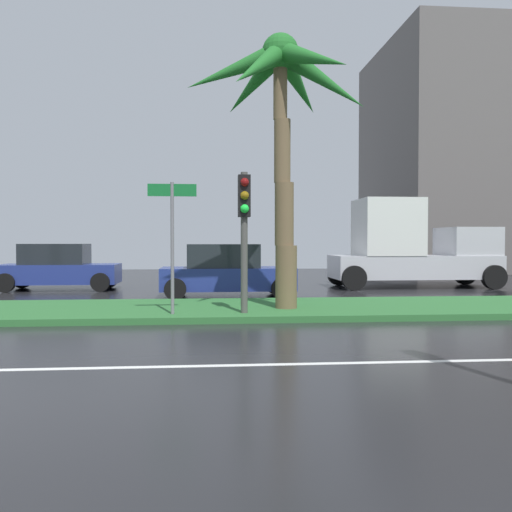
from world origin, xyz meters
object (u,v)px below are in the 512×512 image
box_truck_lead (411,248)px  car_in_traffic_second (58,268)px  traffic_signal_median_right (244,216)px  street_name_sign (172,229)px  palm_tree_centre_left (280,96)px  car_in_traffic_third (226,272)px

box_truck_lead → car_in_traffic_second: bearing=179.9°
traffic_signal_median_right → street_name_sign: size_ratio=1.08×
street_name_sign → car_in_traffic_second: street_name_sign is taller
street_name_sign → car_in_traffic_second: (-4.75, 8.37, -1.25)m
palm_tree_centre_left → car_in_traffic_second: bearing=134.6°
box_truck_lead → car_in_traffic_third: bearing=-157.2°
palm_tree_centre_left → box_truck_lead: bearing=50.1°
car_in_traffic_third → box_truck_lead: bearing=22.8°
palm_tree_centre_left → street_name_sign: (-2.60, -0.93, -3.31)m
traffic_signal_median_right → car_in_traffic_third: traffic_signal_median_right is taller
palm_tree_centre_left → car_in_traffic_second: palm_tree_centre_left is taller
palm_tree_centre_left → car_in_traffic_third: size_ratio=1.58×
car_in_traffic_second → street_name_sign: bearing=-60.5°
car_in_traffic_third → box_truck_lead: 8.05m
street_name_sign → car_in_traffic_third: (1.41, 5.23, -1.25)m
car_in_traffic_second → car_in_traffic_third: 6.91m
traffic_signal_median_right → car_in_traffic_second: 10.60m
traffic_signal_median_right → car_in_traffic_third: size_ratio=0.76×
palm_tree_centre_left → street_name_sign: bearing=-160.3°
traffic_signal_median_right → street_name_sign: (-1.64, -0.05, -0.31)m
street_name_sign → traffic_signal_median_right: bearing=1.9°
palm_tree_centre_left → car_in_traffic_second: (-7.34, 7.44, -4.57)m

